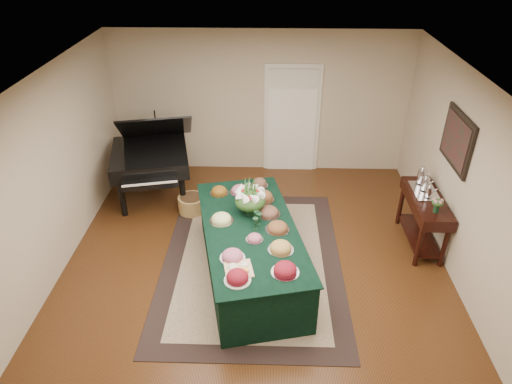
{
  "coord_description": "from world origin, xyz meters",
  "views": [
    {
      "loc": [
        0.16,
        -5.13,
        4.35
      ],
      "look_at": [
        0.0,
        0.3,
        1.05
      ],
      "focal_mm": 32.0,
      "sensor_mm": 36.0,
      "label": 1
    }
  ],
  "objects_px": {
    "buffet_table": "(250,251)",
    "mahogany_sideboard": "(425,208)",
    "floral_centerpiece": "(250,197)",
    "grand_piano": "(150,157)"
  },
  "relations": [
    {
      "from": "floral_centerpiece",
      "to": "mahogany_sideboard",
      "type": "bearing_deg",
      "value": 9.24
    },
    {
      "from": "buffet_table",
      "to": "floral_centerpiece",
      "type": "relative_size",
      "value": 6.28
    },
    {
      "from": "buffet_table",
      "to": "floral_centerpiece",
      "type": "bearing_deg",
      "value": 92.41
    },
    {
      "from": "floral_centerpiece",
      "to": "mahogany_sideboard",
      "type": "xyz_separation_m",
      "value": [
        2.57,
        0.42,
        -0.41
      ]
    },
    {
      "from": "grand_piano",
      "to": "floral_centerpiece",
      "type": "bearing_deg",
      "value": -43.05
    },
    {
      "from": "buffet_table",
      "to": "floral_centerpiece",
      "type": "distance_m",
      "value": 0.74
    },
    {
      "from": "floral_centerpiece",
      "to": "mahogany_sideboard",
      "type": "relative_size",
      "value": 0.35
    },
    {
      "from": "buffet_table",
      "to": "mahogany_sideboard",
      "type": "distance_m",
      "value": 2.68
    },
    {
      "from": "buffet_table",
      "to": "mahogany_sideboard",
      "type": "bearing_deg",
      "value": 16.85
    },
    {
      "from": "buffet_table",
      "to": "grand_piano",
      "type": "bearing_deg",
      "value": 131.67
    }
  ]
}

